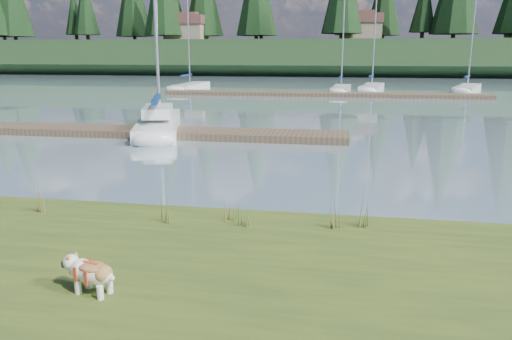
# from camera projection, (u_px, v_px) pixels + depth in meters

# --- Properties ---
(ground) EXTENTS (200.00, 200.00, 0.00)m
(ground) POSITION_uv_depth(u_px,v_px,m) (298.00, 96.00, 40.91)
(ground) COLOR #85A0AD
(ground) RESTS_ON ground
(bank) EXTENTS (60.00, 9.00, 0.35)m
(bank) POSITION_uv_depth(u_px,v_px,m) (40.00, 322.00, 6.38)
(bank) COLOR #3F511A
(bank) RESTS_ON ground
(ridge) EXTENTS (200.00, 20.00, 5.00)m
(ridge) POSITION_uv_depth(u_px,v_px,m) (322.00, 58.00, 81.53)
(ridge) COLOR black
(ridge) RESTS_ON ground
(bulldog) EXTENTS (0.85, 0.46, 0.50)m
(bulldog) POSITION_uv_depth(u_px,v_px,m) (91.00, 272.00, 6.70)
(bulldog) COLOR silver
(bulldog) RESTS_ON bank
(sailboat_main) EXTENTS (4.17, 8.75, 12.44)m
(sailboat_main) POSITION_uv_depth(u_px,v_px,m) (160.00, 120.00, 23.39)
(sailboat_main) COLOR silver
(sailboat_main) RESTS_ON ground
(dock_near) EXTENTS (16.00, 2.00, 0.30)m
(dock_near) POSITION_uv_depth(u_px,v_px,m) (160.00, 132.00, 21.43)
(dock_near) COLOR #4C3D2C
(dock_near) RESTS_ON ground
(dock_far) EXTENTS (26.00, 2.20, 0.30)m
(dock_far) POSITION_uv_depth(u_px,v_px,m) (322.00, 94.00, 40.54)
(dock_far) COLOR #4C3D2C
(dock_far) RESTS_ON ground
(sailboat_bg_1) EXTENTS (1.85, 8.78, 12.97)m
(sailboat_bg_1) POSITION_uv_depth(u_px,v_px,m) (192.00, 86.00, 47.92)
(sailboat_bg_1) COLOR silver
(sailboat_bg_1) RESTS_ON ground
(sailboat_bg_2) EXTENTS (1.79, 7.04, 10.58)m
(sailboat_bg_2) POSITION_uv_depth(u_px,v_px,m) (342.00, 88.00, 44.41)
(sailboat_bg_2) COLOR silver
(sailboat_bg_2) RESTS_ON ground
(sailboat_bg_3) EXTENTS (2.83, 8.32, 11.99)m
(sailboat_bg_3) POSITION_uv_depth(u_px,v_px,m) (373.00, 87.00, 46.41)
(sailboat_bg_3) COLOR silver
(sailboat_bg_3) RESTS_ON ground
(sailboat_bg_4) EXTENTS (4.16, 8.09, 11.82)m
(sailboat_bg_4) POSITION_uv_depth(u_px,v_px,m) (468.00, 88.00, 45.39)
(sailboat_bg_4) COLOR silver
(sailboat_bg_4) RESTS_ON ground
(weed_0) EXTENTS (0.17, 0.14, 0.54)m
(weed_0) POSITION_uv_depth(u_px,v_px,m) (165.00, 211.00, 9.51)
(weed_0) COLOR #475B23
(weed_0) RESTS_ON bank
(weed_1) EXTENTS (0.17, 0.14, 0.46)m
(weed_1) POSITION_uv_depth(u_px,v_px,m) (231.00, 211.00, 9.63)
(weed_1) COLOR #475B23
(weed_1) RESTS_ON bank
(weed_2) EXTENTS (0.17, 0.14, 0.62)m
(weed_2) POSITION_uv_depth(u_px,v_px,m) (335.00, 216.00, 9.15)
(weed_2) COLOR #475B23
(weed_2) RESTS_ON bank
(weed_3) EXTENTS (0.17, 0.14, 0.63)m
(weed_3) POSITION_uv_depth(u_px,v_px,m) (42.00, 199.00, 10.16)
(weed_3) COLOR #475B23
(weed_3) RESTS_ON bank
(weed_4) EXTENTS (0.17, 0.14, 0.46)m
(weed_4) POSITION_uv_depth(u_px,v_px,m) (245.00, 216.00, 9.36)
(weed_4) COLOR #475B23
(weed_4) RESTS_ON bank
(weed_5) EXTENTS (0.17, 0.14, 0.58)m
(weed_5) POSITION_uv_depth(u_px,v_px,m) (363.00, 215.00, 9.27)
(weed_5) COLOR #475B23
(weed_5) RESTS_ON bank
(mud_lip) EXTENTS (60.00, 0.50, 0.14)m
(mud_lip) POSITION_uv_depth(u_px,v_px,m) (162.00, 219.00, 10.62)
(mud_lip) COLOR #33281C
(mud_lip) RESTS_ON ground
(conifer_1) EXTENTS (4.40, 4.40, 11.30)m
(conifer_1) POSITION_uv_depth(u_px,v_px,m) (85.00, 4.00, 84.30)
(conifer_1) COLOR #382619
(conifer_1) RESTS_ON ridge
(conifer_5) EXTENTS (3.96, 3.96, 10.35)m
(conifer_5) POSITION_uv_depth(u_px,v_px,m) (425.00, 1.00, 74.21)
(conifer_5) COLOR #382619
(conifer_5) RESTS_ON ridge
(house_0) EXTENTS (6.30, 5.30, 4.65)m
(house_0) POSITION_uv_depth(u_px,v_px,m) (187.00, 28.00, 81.24)
(house_0) COLOR gray
(house_0) RESTS_ON ridge
(house_1) EXTENTS (6.30, 5.30, 4.65)m
(house_1) POSITION_uv_depth(u_px,v_px,m) (362.00, 26.00, 77.49)
(house_1) COLOR gray
(house_1) RESTS_ON ridge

